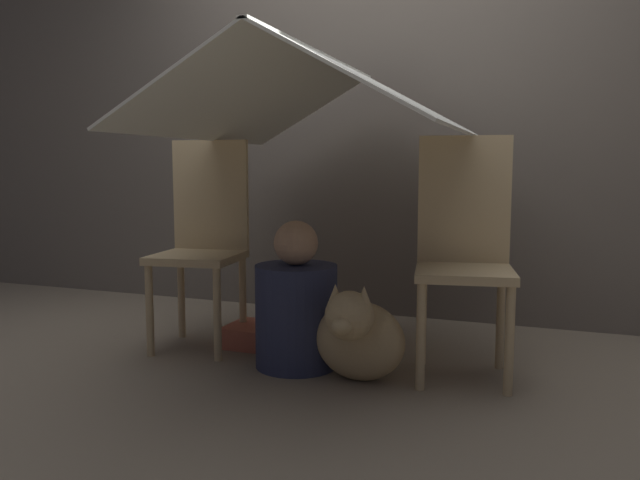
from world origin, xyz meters
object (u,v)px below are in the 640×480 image
(chair_right, at_px, (464,247))
(person_front, at_px, (296,308))
(chair_left, at_px, (204,236))
(dog, at_px, (357,334))

(chair_right, xyz_separation_m, person_front, (-0.69, -0.16, -0.28))
(chair_left, height_order, chair_right, same)
(chair_left, bearing_deg, person_front, -24.07)
(person_front, distance_m, dog, 0.34)
(chair_right, height_order, dog, chair_right)
(dog, bearing_deg, chair_right, 37.04)
(person_front, xyz_separation_m, dog, (0.32, -0.12, -0.06))
(chair_left, xyz_separation_m, dog, (0.88, -0.29, -0.34))
(chair_left, height_order, dog, chair_left)
(chair_right, height_order, person_front, chair_right)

